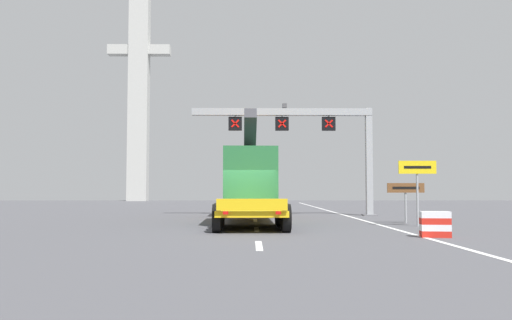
# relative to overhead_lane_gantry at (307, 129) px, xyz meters

# --- Properties ---
(ground) EXTENTS (112.00, 112.00, 0.00)m
(ground) POSITION_rel_overhead_lane_gantry_xyz_m (-3.79, -11.56, -5.52)
(ground) COLOR #4C4C51
(lane_markings) EXTENTS (0.20, 71.28, 0.01)m
(lane_markings) POSITION_rel_overhead_lane_gantry_xyz_m (-3.38, 16.79, -5.52)
(lane_markings) COLOR silver
(lane_markings) RESTS_ON ground
(edge_line_right) EXTENTS (0.20, 63.00, 0.01)m
(edge_line_right) POSITION_rel_overhead_lane_gantry_xyz_m (2.41, 0.44, -5.52)
(edge_line_right) COLOR silver
(edge_line_right) RESTS_ON ground
(overhead_lane_gantry) EXTENTS (11.76, 0.90, 7.15)m
(overhead_lane_gantry) POSITION_rel_overhead_lane_gantry_xyz_m (0.00, 0.00, 0.00)
(overhead_lane_gantry) COLOR #9EA0A5
(overhead_lane_gantry) RESTS_ON ground
(heavy_haul_truck_yellow) EXTENTS (3.19, 14.10, 5.30)m
(heavy_haul_truck_yellow) POSITION_rel_overhead_lane_gantry_xyz_m (-3.71, -5.46, -3.53)
(heavy_haul_truck_yellow) COLOR yellow
(heavy_haul_truck_yellow) RESTS_ON ground
(exit_sign_yellow) EXTENTS (1.71, 0.15, 2.96)m
(exit_sign_yellow) POSITION_rel_overhead_lane_gantry_xyz_m (3.93, -9.56, -3.24)
(exit_sign_yellow) COLOR #9EA0A5
(exit_sign_yellow) RESTS_ON ground
(tourist_info_sign_brown) EXTENTS (1.84, 0.15, 1.98)m
(tourist_info_sign_brown) POSITION_rel_overhead_lane_gantry_xyz_m (4.02, -7.46, -3.98)
(tourist_info_sign_brown) COLOR #9EA0A5
(tourist_info_sign_brown) RESTS_ON ground
(crash_barrier_striped) EXTENTS (1.05, 0.62, 0.90)m
(crash_barrier_striped) POSITION_rel_overhead_lane_gantry_xyz_m (2.82, -14.89, -5.07)
(crash_barrier_striped) COLOR red
(crash_barrier_striped) RESTS_ON ground
(bridge_pylon_distant) EXTENTS (9.00, 2.00, 35.23)m
(bridge_pylon_distant) POSITION_rel_overhead_lane_gantry_xyz_m (-19.84, 41.75, 12.49)
(bridge_pylon_distant) COLOR #B7B7B2
(bridge_pylon_distant) RESTS_ON ground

